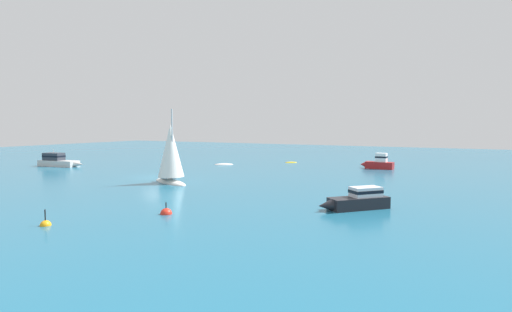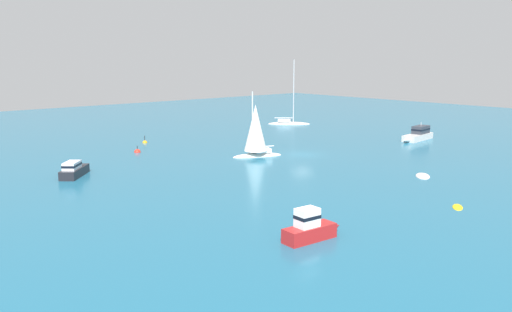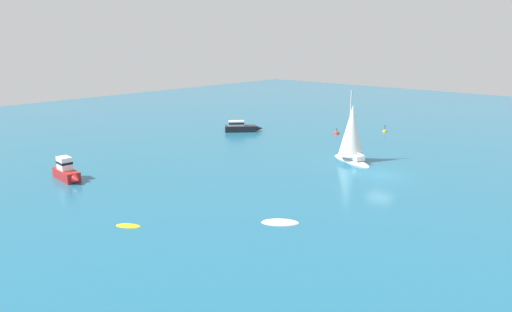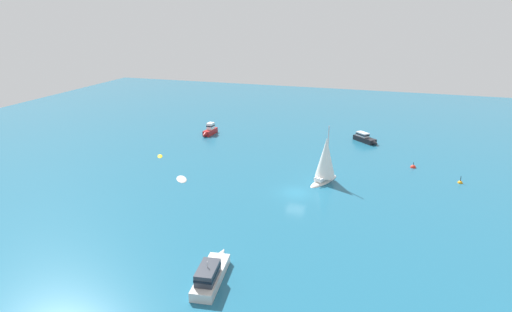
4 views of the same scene
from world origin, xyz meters
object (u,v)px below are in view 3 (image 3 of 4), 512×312
object	(u,v)px
yacht_1	(352,136)
launch	(67,172)
tender	(280,223)
channel_buoy	(336,134)
mooring_buoy	(385,132)
cabin_cruiser	(241,127)
rib	(128,226)

from	to	relation	value
yacht_1	launch	bearing A→B (deg)	79.21
yacht_1	launch	size ratio (longest dim) A/B	1.74
tender	channel_buoy	bearing A→B (deg)	-100.88
mooring_buoy	launch	bearing A→B (deg)	-15.38
launch	channel_buoy	distance (m)	38.83
cabin_cruiser	channel_buoy	distance (m)	14.47
channel_buoy	tender	bearing A→B (deg)	25.63
rib	yacht_1	world-z (taller)	yacht_1
yacht_1	channel_buoy	size ratio (longest dim) A/B	6.62
channel_buoy	cabin_cruiser	bearing A→B (deg)	-55.05
channel_buoy	mooring_buoy	bearing A→B (deg)	143.40
yacht_1	channel_buoy	xyz separation A→B (m)	(-12.44, -9.83, -2.99)
tender	launch	size ratio (longest dim) A/B	0.66
cabin_cruiser	launch	world-z (taller)	launch
rib	channel_buoy	bearing A→B (deg)	-110.88
launch	channel_buoy	xyz separation A→B (m)	(-38.08, 7.55, -0.84)
rib	cabin_cruiser	world-z (taller)	cabin_cruiser
launch	channel_buoy	size ratio (longest dim) A/B	3.80
mooring_buoy	channel_buoy	bearing A→B (deg)	-36.60
tender	launch	distance (m)	23.81
rib	channel_buoy	world-z (taller)	channel_buoy
yacht_1	launch	world-z (taller)	yacht_1
tender	yacht_1	size ratio (longest dim) A/B	0.38
cabin_cruiser	mooring_buoy	bearing A→B (deg)	-6.13
yacht_1	channel_buoy	bearing A→B (deg)	-28.33
rib	cabin_cruiser	xyz separation A→B (m)	(-32.45, -19.23, 0.69)
tender	rib	bearing A→B (deg)	8.75
tender	rib	xyz separation A→B (m)	(8.27, -8.19, 0.00)
tender	yacht_1	xyz separation A→B (m)	(-20.03, -5.74, 3.00)
channel_buoy	yacht_1	bearing A→B (deg)	38.33
tender	channel_buoy	distance (m)	36.01
rib	mooring_buoy	world-z (taller)	mooring_buoy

